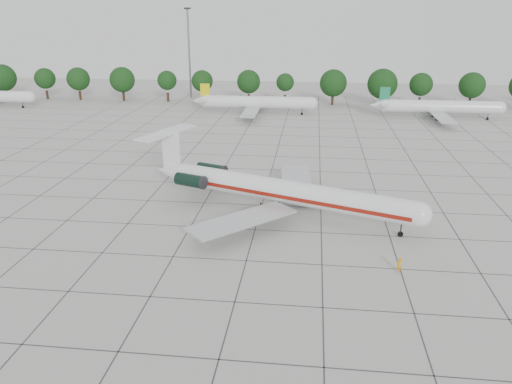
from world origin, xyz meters
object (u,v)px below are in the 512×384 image
at_px(main_airliner, 273,189).
at_px(floodlight_mast, 189,48).
at_px(ground_crew, 399,265).
at_px(bg_airliner_c, 257,102).
at_px(bg_airliner_d, 440,107).

distance_m(main_airliner, floodlight_mast, 92.38).
distance_m(ground_crew, bg_airliner_c, 82.26).
bearing_deg(bg_airliner_d, floodlight_mast, 161.19).
bearing_deg(floodlight_mast, bg_airliner_d, -18.81).
bearing_deg(bg_airliner_c, main_airliner, -81.73).
xyz_separation_m(main_airliner, floodlight_mast, (-31.65, 86.08, 11.08)).
bearing_deg(main_airliner, bg_airliner_d, 81.65).
distance_m(bg_airliner_c, floodlight_mast, 33.20).
distance_m(main_airliner, bg_airliner_c, 64.95).
xyz_separation_m(bg_airliner_c, floodlight_mast, (-22.31, 21.81, 11.37)).
height_order(main_airliner, bg_airliner_c, main_airliner).
xyz_separation_m(main_airliner, bg_airliner_d, (35.19, 63.30, -0.29)).
height_order(main_airliner, floodlight_mast, floodlight_mast).
relative_size(main_airliner, bg_airliner_c, 1.33).
bearing_deg(ground_crew, main_airliner, -86.46).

